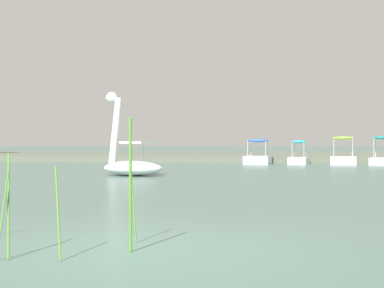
{
  "coord_description": "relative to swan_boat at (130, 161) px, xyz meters",
  "views": [
    {
      "loc": [
        1.53,
        -6.61,
        1.22
      ],
      "look_at": [
        -2.28,
        20.5,
        1.19
      ],
      "focal_mm": 54.52,
      "sensor_mm": 36.0,
      "label": 1
    }
  ],
  "objects": [
    {
      "name": "pedal_boat_teal",
      "position": [
        11.44,
        13.21,
        -0.09
      ],
      "size": [
        1.62,
        2.26,
        1.65
      ],
      "color": "white",
      "rests_on": "ground_plane"
    },
    {
      "name": "swan_boat",
      "position": [
        0.0,
        0.0,
        0.0
      ],
      "size": [
        2.72,
        2.04,
        3.19
      ],
      "color": "white",
      "rests_on": "ground_plane"
    },
    {
      "name": "pedal_boat_cyan",
      "position": [
        6.83,
        13.53,
        -0.14
      ],
      "size": [
        1.4,
        2.13,
        1.41
      ],
      "color": "white",
      "rests_on": "ground_plane"
    },
    {
      "name": "pedal_boat_lime",
      "position": [
        9.36,
        13.49,
        -0.08
      ],
      "size": [
        1.66,
        2.4,
        1.63
      ],
      "color": "white",
      "rests_on": "ground_plane"
    },
    {
      "name": "pedal_boat_blue",
      "position": [
        4.41,
        13.6,
        -0.08
      ],
      "size": [
        1.69,
        2.46,
        1.48
      ],
      "color": "white",
      "rests_on": "ground_plane"
    },
    {
      "name": "ground_plane",
      "position": [
        3.82,
        -14.77,
        -0.54
      ],
      "size": [
        436.09,
        436.09,
        0.0
      ],
      "primitive_type": "plane",
      "color": "#47665B"
    },
    {
      "name": "shore_bank_far",
      "position": [
        3.82,
        24.62,
        -0.36
      ],
      "size": [
        159.21,
        19.65,
        0.37
      ],
      "primitive_type": "cube",
      "color": "#5B6051",
      "rests_on": "ground_plane"
    }
  ]
}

